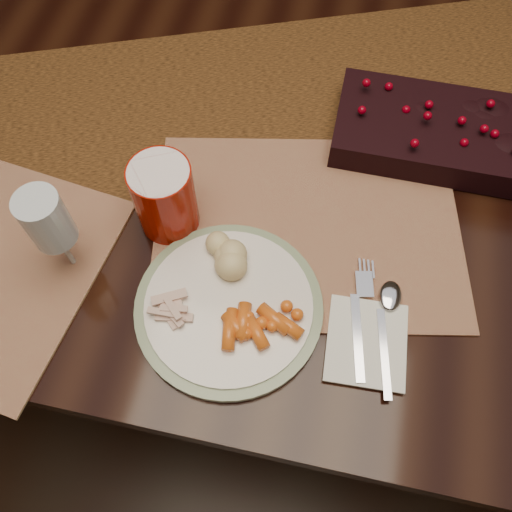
% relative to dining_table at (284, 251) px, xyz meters
% --- Properties ---
extents(floor, '(5.00, 5.00, 0.00)m').
position_rel_dining_table_xyz_m(floor, '(0.00, 0.00, -0.38)').
color(floor, black).
rests_on(floor, ground).
extents(dining_table, '(1.80, 1.00, 0.75)m').
position_rel_dining_table_xyz_m(dining_table, '(0.00, 0.00, 0.00)').
color(dining_table, black).
rests_on(dining_table, floor).
extents(table_runner, '(1.89, 1.06, 0.00)m').
position_rel_dining_table_xyz_m(table_runner, '(0.05, 0.14, 0.38)').
color(table_runner, '#5A2D0B').
rests_on(table_runner, dining_table).
extents(centerpiece, '(0.35, 0.18, 0.07)m').
position_rel_dining_table_xyz_m(centerpiece, '(0.24, 0.05, 0.41)').
color(centerpiece, black).
rests_on(centerpiece, table_runner).
extents(placemat_main, '(0.54, 0.44, 0.00)m').
position_rel_dining_table_xyz_m(placemat_main, '(0.05, -0.16, 0.38)').
color(placemat_main, brown).
rests_on(placemat_main, dining_table).
extents(dinner_plate, '(0.30, 0.30, 0.02)m').
position_rel_dining_table_xyz_m(dinner_plate, '(-0.04, -0.31, 0.39)').
color(dinner_plate, white).
rests_on(dinner_plate, placemat_main).
extents(baby_carrots, '(0.11, 0.09, 0.02)m').
position_rel_dining_table_xyz_m(baby_carrots, '(0.01, -0.35, 0.40)').
color(baby_carrots, '#D85C17').
rests_on(baby_carrots, dinner_plate).
extents(mashed_potatoes, '(0.09, 0.08, 0.05)m').
position_rel_dining_table_xyz_m(mashed_potatoes, '(-0.05, -0.24, 0.42)').
color(mashed_potatoes, '#C6BA7D').
rests_on(mashed_potatoes, dinner_plate).
extents(turkey_shreds, '(0.08, 0.07, 0.02)m').
position_rel_dining_table_xyz_m(turkey_shreds, '(-0.12, -0.34, 0.40)').
color(turkey_shreds, '#B19A92').
rests_on(turkey_shreds, dinner_plate).
extents(napkin, '(0.12, 0.13, 0.00)m').
position_rel_dining_table_xyz_m(napkin, '(0.16, -0.33, 0.38)').
color(napkin, white).
rests_on(napkin, placemat_main).
extents(fork, '(0.06, 0.17, 0.00)m').
position_rel_dining_table_xyz_m(fork, '(0.15, -0.30, 0.39)').
color(fork, '#BEBEBE').
rests_on(fork, napkin).
extents(spoon, '(0.06, 0.17, 0.00)m').
position_rel_dining_table_xyz_m(spoon, '(0.19, -0.31, 0.39)').
color(spoon, silver).
rests_on(spoon, napkin).
extents(red_cup, '(0.09, 0.09, 0.13)m').
position_rel_dining_table_xyz_m(red_cup, '(-0.16, -0.19, 0.44)').
color(red_cup, '#900D00').
rests_on(red_cup, placemat_main).
extents(wine_glass, '(0.07, 0.07, 0.17)m').
position_rel_dining_table_xyz_m(wine_glass, '(-0.29, -0.29, 0.46)').
color(wine_glass, silver).
rests_on(wine_glass, dining_table).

